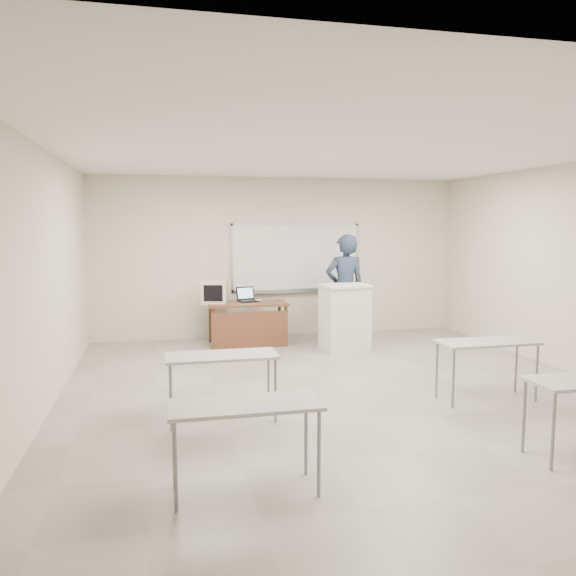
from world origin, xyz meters
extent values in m
cube|color=gray|center=(0.00, 0.00, -0.01)|extent=(7.00, 8.00, 0.01)
cube|color=white|center=(0.30, 3.97, 1.50)|extent=(2.40, 0.03, 1.20)
cube|color=#B7BABC|center=(0.30, 3.97, 2.12)|extent=(2.48, 0.04, 0.04)
cube|color=#B7BABC|center=(0.30, 3.97, 0.88)|extent=(2.48, 0.04, 0.04)
cube|color=#B7BABC|center=(-0.92, 3.97, 1.50)|extent=(0.04, 0.04, 1.28)
cube|color=#B7BABC|center=(1.52, 3.97, 1.50)|extent=(0.04, 0.04, 1.28)
cube|color=#B7BABC|center=(0.30, 3.92, 0.84)|extent=(2.16, 0.07, 0.02)
cube|color=#9C9D98|center=(-1.60, -0.50, 0.71)|extent=(1.20, 0.50, 0.03)
cylinder|color=slate|center=(-2.15, -0.70, 0.35)|extent=(0.03, 0.03, 0.70)
cylinder|color=slate|center=(-1.05, -0.70, 0.35)|extent=(0.03, 0.03, 0.70)
cylinder|color=slate|center=(-2.15, -0.30, 0.35)|extent=(0.03, 0.03, 0.70)
cylinder|color=slate|center=(-1.05, -0.30, 0.35)|extent=(0.03, 0.03, 0.70)
cube|color=#9C9D98|center=(1.60, -0.50, 0.71)|extent=(1.20, 0.50, 0.03)
cylinder|color=slate|center=(1.05, -0.70, 0.35)|extent=(0.03, 0.03, 0.70)
cylinder|color=slate|center=(2.15, -0.70, 0.35)|extent=(0.03, 0.03, 0.70)
cylinder|color=slate|center=(1.05, -0.30, 0.35)|extent=(0.03, 0.03, 0.70)
cylinder|color=slate|center=(2.15, -0.30, 0.35)|extent=(0.03, 0.03, 0.70)
cube|color=#9C9D98|center=(-1.60, -2.20, 0.71)|extent=(1.20, 0.50, 0.03)
cylinder|color=slate|center=(-2.15, -2.40, 0.35)|extent=(0.03, 0.03, 0.70)
cylinder|color=slate|center=(-1.05, -2.40, 0.35)|extent=(0.03, 0.03, 0.70)
cylinder|color=slate|center=(-2.15, -2.00, 0.35)|extent=(0.03, 0.03, 0.70)
cylinder|color=slate|center=(-1.05, -2.00, 0.35)|extent=(0.03, 0.03, 0.70)
cylinder|color=slate|center=(1.05, -2.40, 0.35)|extent=(0.03, 0.03, 0.70)
cylinder|color=slate|center=(1.05, -2.00, 0.35)|extent=(0.03, 0.03, 0.70)
cube|color=brown|center=(-0.74, 3.30, 0.73)|extent=(1.39, 0.70, 0.04)
cube|color=brown|center=(-0.74, 2.97, 0.32)|extent=(1.32, 0.03, 0.63)
cylinder|color=#3F2B15|center=(-1.38, 3.01, 0.36)|extent=(0.06, 0.06, 0.71)
cylinder|color=#3F2B15|center=(-0.11, 3.01, 0.36)|extent=(0.06, 0.06, 0.71)
cylinder|color=#3F2B15|center=(-1.38, 3.59, 0.36)|extent=(0.06, 0.06, 0.71)
cylinder|color=#3F2B15|center=(-0.11, 3.59, 0.36)|extent=(0.06, 0.06, 0.71)
cube|color=beige|center=(0.80, 2.50, 0.54)|extent=(0.75, 0.54, 1.07)
cube|color=beige|center=(0.80, 2.50, 1.10)|extent=(0.79, 0.58, 0.04)
cube|color=#BCBA98|center=(-1.29, 3.45, 0.95)|extent=(0.41, 0.43, 0.39)
cube|color=#BCBA98|center=(-1.29, 3.21, 0.95)|extent=(0.43, 0.04, 0.41)
cube|color=black|center=(-1.29, 3.19, 0.95)|extent=(0.33, 0.01, 0.28)
cube|color=black|center=(-0.70, 3.40, 0.76)|extent=(0.34, 0.25, 0.02)
cube|color=black|center=(-0.70, 3.39, 0.77)|extent=(0.28, 0.14, 0.01)
cube|color=black|center=(-0.70, 3.56, 0.89)|extent=(0.34, 0.07, 0.23)
cube|color=#9EBBEC|center=(-0.70, 3.55, 0.89)|extent=(0.29, 0.05, 0.18)
ellipsoid|color=#A0A2A9|center=(-0.53, 3.35, 0.77)|extent=(0.12, 0.10, 0.04)
cube|color=#BCBA98|center=(0.65, 2.38, 1.13)|extent=(0.43, 0.16, 0.02)
imported|color=black|center=(0.96, 2.97, 0.98)|extent=(0.72, 0.47, 1.95)
camera|label=1|loc=(-2.21, -6.44, 2.13)|focal=35.00mm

